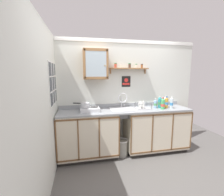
# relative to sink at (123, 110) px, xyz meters

# --- Properties ---
(floor) EXTENTS (5.76, 5.76, 0.00)m
(floor) POSITION_rel_sink_xyz_m (0.06, -0.48, -0.95)
(floor) COLOR #565451
(floor) RESTS_ON ground
(back_wall) EXTENTS (3.36, 0.07, 2.41)m
(back_wall) POSITION_rel_sink_xyz_m (0.06, 0.26, 0.27)
(back_wall) COLOR silver
(back_wall) RESTS_ON ground
(side_wall_left) EXTENTS (0.05, 3.52, 2.41)m
(side_wall_left) POSITION_rel_sink_xyz_m (-1.35, -0.72, 0.26)
(side_wall_left) COLOR silver
(side_wall_left) RESTS_ON ground
(lower_cabinet_run) EXTENTS (1.17, 0.58, 0.93)m
(lower_cabinet_run) POSITION_rel_sink_xyz_m (-0.73, -0.04, -0.47)
(lower_cabinet_run) COLOR black
(lower_cabinet_run) RESTS_ON ground
(lower_cabinet_run_right) EXTENTS (1.36, 0.58, 0.93)m
(lower_cabinet_run_right) POSITION_rel_sink_xyz_m (0.75, -0.04, -0.47)
(lower_cabinet_run_right) COLOR black
(lower_cabinet_run_right) RESTS_ON ground
(countertop) EXTENTS (2.72, 0.60, 0.03)m
(countertop) POSITION_rel_sink_xyz_m (0.06, -0.04, 0.00)
(countertop) COLOR gray
(countertop) RESTS_ON lower_cabinet_run
(backsplash) EXTENTS (2.72, 0.02, 0.08)m
(backsplash) POSITION_rel_sink_xyz_m (0.06, 0.23, 0.06)
(backsplash) COLOR gray
(backsplash) RESTS_ON countertop
(sink) EXTENTS (0.50, 0.46, 0.47)m
(sink) POSITION_rel_sink_xyz_m (0.00, 0.00, 0.00)
(sink) COLOR silver
(sink) RESTS_ON countertop
(hot_plate_stove) EXTENTS (0.38, 0.32, 0.08)m
(hot_plate_stove) POSITION_rel_sink_xyz_m (-0.68, -0.02, 0.05)
(hot_plate_stove) COLOR silver
(hot_plate_stove) RESTS_ON countertop
(saucepan) EXTENTS (0.33, 0.19, 0.10)m
(saucepan) POSITION_rel_sink_xyz_m (-0.77, 0.01, 0.15)
(saucepan) COLOR silver
(saucepan) RESTS_ON hot_plate_stove
(bottle_soda_green_0) EXTENTS (0.08, 0.08, 0.25)m
(bottle_soda_green_0) POSITION_rel_sink_xyz_m (0.82, -0.16, 0.13)
(bottle_soda_green_0) COLOR #4CB266
(bottle_soda_green_0) RESTS_ON countertop
(bottle_opaque_white_1) EXTENTS (0.08, 0.08, 0.25)m
(bottle_opaque_white_1) POSITION_rel_sink_xyz_m (0.98, 0.01, 0.13)
(bottle_opaque_white_1) COLOR white
(bottle_opaque_white_1) RESTS_ON countertop
(bottle_detergent_teal_2) EXTENTS (0.08, 0.08, 0.26)m
(bottle_detergent_teal_2) POSITION_rel_sink_xyz_m (0.82, -0.03, 0.14)
(bottle_detergent_teal_2) COLOR teal
(bottle_detergent_teal_2) RESTS_ON countertop
(bottle_water_blue_3) EXTENTS (0.07, 0.07, 0.21)m
(bottle_water_blue_3) POSITION_rel_sink_xyz_m (0.72, -0.04, 0.11)
(bottle_water_blue_3) COLOR #8CB7E0
(bottle_water_blue_3) RESTS_ON countertop
(bottle_water_clear_4) EXTENTS (0.07, 0.07, 0.26)m
(bottle_water_clear_4) POSITION_rel_sink_xyz_m (1.04, -0.14, 0.13)
(bottle_water_clear_4) COLOR silver
(bottle_water_clear_4) RESTS_ON countertop
(bottle_juice_amber_5) EXTENTS (0.08, 0.08, 0.25)m
(bottle_juice_amber_5) POSITION_rel_sink_xyz_m (0.95, -0.09, 0.13)
(bottle_juice_amber_5) COLOR gold
(bottle_juice_amber_5) RESTS_ON countertop
(dish_rack) EXTENTS (0.30, 0.25, 0.17)m
(dish_rack) POSITION_rel_sink_xyz_m (0.43, -0.03, 0.05)
(dish_rack) COLOR #B2B2B7
(dish_rack) RESTS_ON countertop
(wall_cabinet) EXTENTS (0.48, 0.30, 0.59)m
(wall_cabinet) POSITION_rel_sink_xyz_m (-0.54, 0.10, 0.94)
(wall_cabinet) COLOR #996B42
(spice_shelf) EXTENTS (0.84, 0.14, 0.22)m
(spice_shelf) POSITION_rel_sink_xyz_m (0.17, 0.17, 0.87)
(spice_shelf) COLOR #996B42
(warning_sign) EXTENTS (0.20, 0.01, 0.23)m
(warning_sign) POSITION_rel_sink_xyz_m (0.14, 0.24, 0.58)
(warning_sign) COLOR black
(window) EXTENTS (0.03, 0.69, 0.73)m
(window) POSITION_rel_sink_xyz_m (-1.32, -0.24, 0.59)
(window) COLOR #262D38
(trash_bin) EXTENTS (0.26, 0.26, 0.35)m
(trash_bin) POSITION_rel_sink_xyz_m (-0.04, -0.12, -0.77)
(trash_bin) COLOR gray
(trash_bin) RESTS_ON ground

